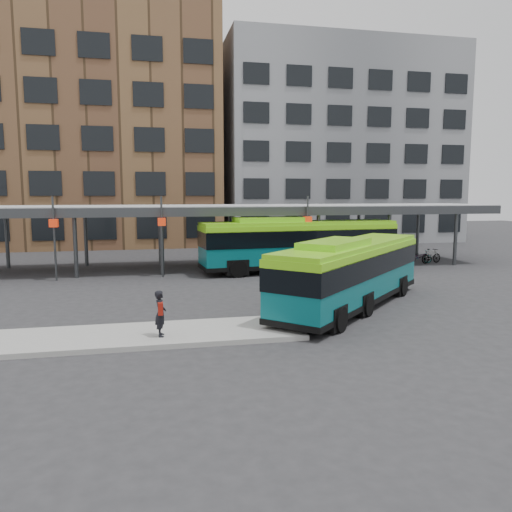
% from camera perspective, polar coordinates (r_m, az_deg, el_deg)
% --- Properties ---
extents(ground, '(120.00, 120.00, 0.00)m').
position_cam_1_polar(ground, '(21.14, -1.62, -6.43)').
color(ground, '#28282B').
rests_on(ground, ground).
extents(boarding_island, '(14.00, 3.00, 0.18)m').
position_cam_1_polar(boarding_island, '(17.98, -17.51, -8.92)').
color(boarding_island, gray).
rests_on(boarding_island, ground).
extents(canopy, '(40.00, 6.53, 4.80)m').
position_cam_1_polar(canopy, '(33.30, -5.80, 5.31)').
color(canopy, '#999B9E').
rests_on(canopy, ground).
extents(building_brick, '(26.00, 14.00, 22.00)m').
position_cam_1_polar(building_brick, '(52.93, -19.38, 13.33)').
color(building_brick, brown).
rests_on(building_brick, ground).
extents(building_grey, '(24.00, 14.00, 20.00)m').
position_cam_1_polar(building_grey, '(56.04, 8.75, 12.25)').
color(building_grey, slate).
rests_on(building_grey, ground).
extents(bus_front, '(9.65, 9.69, 3.11)m').
position_cam_1_polar(bus_front, '(22.02, 10.86, -1.71)').
color(bus_front, '#08585D').
rests_on(bus_front, ground).
extents(bus_rear, '(12.85, 3.81, 3.49)m').
position_cam_1_polar(bus_rear, '(32.01, 4.86, 1.50)').
color(bus_rear, '#08585D').
rests_on(bus_rear, ground).
extents(pedestrian, '(0.38, 0.61, 1.57)m').
position_cam_1_polar(pedestrian, '(17.16, -10.86, -6.43)').
color(pedestrian, black).
rests_on(pedestrian, boarding_island).
extents(bike_rack, '(6.68, 1.37, 1.07)m').
position_cam_1_polar(bike_rack, '(36.48, 15.55, -0.14)').
color(bike_rack, slate).
rests_on(bike_rack, ground).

